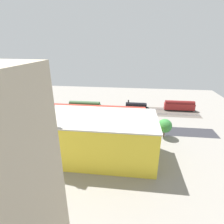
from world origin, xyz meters
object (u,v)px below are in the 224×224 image
object	(u,v)px
platform_canopy_near	(98,107)
street_tree_1	(69,121)
street_tree_2	(41,121)
parked_car_3	(123,124)
locomotive	(137,106)
construction_building	(99,138)
box_truck_2	(137,134)
tower_crane	(21,111)
traffic_light	(91,115)
parked_car_5	(98,123)
box_truck_1	(115,132)
street_tree_3	(44,120)
passenger_coach	(179,105)
parked_car_1	(150,125)
freight_coach_far	(85,106)
street_tree_0	(50,118)
parked_car_4	(110,123)
parked_car_0	(165,126)
street_tree_4	(165,126)
box_truck_0	(123,132)
parked_car_2	(136,125)

from	to	relation	value
platform_canopy_near	street_tree_1	distance (m)	23.30
street_tree_1	street_tree_2	world-z (taller)	street_tree_1
parked_car_3	street_tree_2	distance (m)	38.42
locomotive	construction_building	size ratio (longest dim) A/B	0.37
box_truck_2	tower_crane	bearing A→B (deg)	27.65
street_tree_1	traffic_light	bearing A→B (deg)	-131.34
parked_car_5	box_truck_1	distance (m)	13.59
platform_canopy_near	street_tree_3	distance (m)	30.07
parked_car_5	tower_crane	bearing A→B (deg)	58.71
passenger_coach	street_tree_3	distance (m)	75.59
box_truck_2	traffic_light	world-z (taller)	traffic_light
traffic_light	parked_car_1	bearing A→B (deg)	178.34
freight_coach_far	platform_canopy_near	bearing A→B (deg)	154.30
parked_car_5	box_truck_1	xyz separation A→B (m)	(-9.42, 9.75, 0.87)
street_tree_0	parked_car_5	bearing A→B (deg)	-158.28
street_tree_2	street_tree_3	size ratio (longest dim) A/B	1.01
platform_canopy_near	locomotive	world-z (taller)	locomotive
street_tree_2	traffic_light	size ratio (longest dim) A/B	0.95
parked_car_4	parked_car_0	bearing A→B (deg)	179.55
parked_car_5	street_tree_4	xyz separation A→B (m)	(-30.57, 8.73, 4.55)
platform_canopy_near	parked_car_5	distance (m)	14.15
tower_crane	street_tree_3	xyz separation A→B (m)	(5.85, -22.61, -13.65)
parked_car_1	traffic_light	xyz separation A→B (m)	(28.96, -0.84, 3.90)
platform_canopy_near	parked_car_5	size ratio (longest dim) A/B	11.91
passenger_coach	parked_car_5	xyz separation A→B (m)	(44.32, 24.51, -2.47)
parked_car_1	street_tree_3	xyz separation A→B (m)	(49.55, 7.81, 3.59)
box_truck_0	street_tree_4	size ratio (longest dim) A/B	1.16
box_truck_1	street_tree_4	xyz separation A→B (m)	(-21.15, -1.02, 3.68)
construction_building	street_tree_2	bearing A→B (deg)	-29.23
platform_canopy_near	traffic_light	world-z (taller)	traffic_light
parked_car_3	parked_car_0	bearing A→B (deg)	-179.67
locomotive	box_truck_0	size ratio (longest dim) A/B	1.45
street_tree_3	traffic_light	bearing A→B (deg)	-157.22
parked_car_1	street_tree_1	world-z (taller)	street_tree_1
parked_car_5	street_tree_1	size ratio (longest dim) A/B	0.66
box_truck_2	street_tree_0	xyz separation A→B (m)	(39.76, -2.26, 4.25)
street_tree_3	street_tree_0	bearing A→B (deg)	168.82
construction_building	street_tree_3	distance (m)	35.00
street_tree_1	street_tree_2	bearing A→B (deg)	2.41
box_truck_2	parked_car_0	bearing A→B (deg)	-141.30
parked_car_5	box_truck_0	size ratio (longest dim) A/B	0.47
street_tree_1	parked_car_0	bearing A→B (deg)	-169.51
box_truck_2	platform_canopy_near	bearing A→B (deg)	-47.70
parked_car_2	construction_building	world-z (taller)	construction_building
parked_car_5	street_tree_2	world-z (taller)	street_tree_2
parked_car_4	box_truck_1	bearing A→B (deg)	108.57
platform_canopy_near	tower_crane	distance (m)	48.30
passenger_coach	street_tree_1	size ratio (longest dim) A/B	2.57
parked_car_4	street_tree_4	xyz separation A→B (m)	(-24.54, 9.08, 4.54)
platform_canopy_near	street_tree_0	xyz separation A→B (m)	(17.99, 21.66, 1.79)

